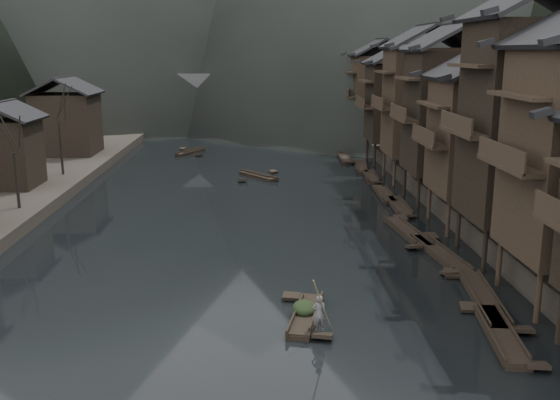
{
  "coord_description": "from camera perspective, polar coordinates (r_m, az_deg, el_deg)",
  "views": [
    {
      "loc": [
        1.08,
        -30.12,
        12.47
      ],
      "look_at": [
        2.7,
        11.46,
        2.5
      ],
      "focal_mm": 40.0,
      "sensor_mm": 36.0,
      "label": 1
    }
  ],
  "objects": [
    {
      "name": "water",
      "position": [
        32.62,
        -4.0,
        -9.04
      ],
      "size": [
        300.0,
        300.0,
        0.0
      ],
      "primitive_type": "plane",
      "color": "black",
      "rests_on": "ground"
    },
    {
      "name": "right_bank",
      "position": [
        78.75,
        23.38,
        3.91
      ],
      "size": [
        40.0,
        200.0,
        1.8
      ],
      "primitive_type": "cube",
      "color": "#2D2823",
      "rests_on": "ground"
    },
    {
      "name": "stilt_houses",
      "position": [
        52.08,
        16.12,
        9.11
      ],
      "size": [
        9.0,
        67.6,
        16.61
      ],
      "color": "black",
      "rests_on": "ground"
    },
    {
      "name": "moored_sampans",
      "position": [
        56.8,
        9.06,
        0.83
      ],
      "size": [
        3.05,
        65.82,
        0.47
      ],
      "color": "black",
      "rests_on": "water"
    },
    {
      "name": "midriver_boats",
      "position": [
        85.45,
        -4.11,
        5.18
      ],
      "size": [
        13.06,
        49.06,
        0.45
      ],
      "color": "black",
      "rests_on": "water"
    },
    {
      "name": "stone_bridge",
      "position": [
        102.39,
        -2.86,
        9.33
      ],
      "size": [
        40.0,
        6.0,
        9.0
      ],
      "color": "#4C4C4F",
      "rests_on": "ground"
    },
    {
      "name": "hero_sampan",
      "position": [
        30.28,
        2.38,
        -10.44
      ],
      "size": [
        2.21,
        5.38,
        0.44
      ],
      "color": "black",
      "rests_on": "water"
    },
    {
      "name": "cargo_heap",
      "position": [
        30.26,
        2.25,
        -9.24
      ],
      "size": [
        1.17,
        1.53,
        0.7
      ],
      "primitive_type": "ellipsoid",
      "color": "black",
      "rests_on": "hero_sampan"
    },
    {
      "name": "boatman",
      "position": [
        28.22,
        3.59,
        -9.87
      ],
      "size": [
        0.66,
        0.46,
        1.72
      ],
      "primitive_type": "imported",
      "rotation": [
        0.0,
        0.0,
        3.22
      ],
      "color": "slate",
      "rests_on": "hero_sampan"
    },
    {
      "name": "bamboo_pole",
      "position": [
        27.33,
        4.09,
        -4.93
      ],
      "size": [
        1.2,
        1.88,
        3.4
      ],
      "primitive_type": "cylinder",
      "rotation": [
        0.56,
        0.0,
        -0.56
      ],
      "color": "#8C7A51",
      "rests_on": "boatman"
    }
  ]
}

